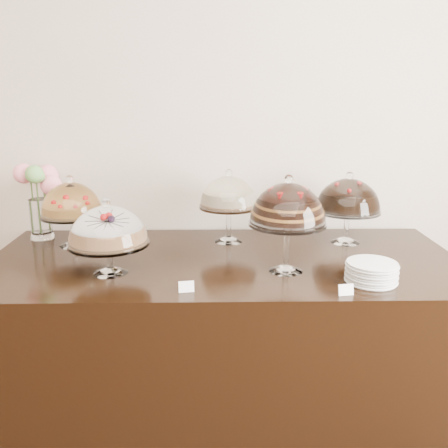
{
  "coord_description": "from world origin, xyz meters",
  "views": [
    {
      "loc": [
        0.14,
        0.24,
        1.66
      ],
      "look_at": [
        0.19,
        2.4,
        1.08
      ],
      "focal_mm": 40.0,
      "sensor_mm": 36.0,
      "label": 1
    }
  ],
  "objects_px": {
    "cake_stand_choco_layer": "(288,207)",
    "cake_stand_dark_choco": "(348,198)",
    "cake_stand_fruit_tart": "(71,203)",
    "plate_stack": "(372,272)",
    "display_counter": "(224,345)",
    "cake_stand_sugar_sponge": "(108,229)",
    "cake_stand_cheesecake": "(229,195)",
    "flower_vase": "(40,193)"
  },
  "relations": [
    {
      "from": "cake_stand_choco_layer",
      "to": "cake_stand_dark_choco",
      "type": "relative_size",
      "value": 1.15
    },
    {
      "from": "cake_stand_fruit_tart",
      "to": "plate_stack",
      "type": "bearing_deg",
      "value": -21.27
    },
    {
      "from": "cake_stand_dark_choco",
      "to": "cake_stand_choco_layer",
      "type": "bearing_deg",
      "value": -131.44
    },
    {
      "from": "display_counter",
      "to": "cake_stand_sugar_sponge",
      "type": "distance_m",
      "value": 0.83
    },
    {
      "from": "plate_stack",
      "to": "cake_stand_dark_choco",
      "type": "bearing_deg",
      "value": 86.23
    },
    {
      "from": "cake_stand_choco_layer",
      "to": "cake_stand_dark_choco",
      "type": "xyz_separation_m",
      "value": [
        0.37,
        0.42,
        -0.05
      ]
    },
    {
      "from": "cake_stand_sugar_sponge",
      "to": "cake_stand_cheesecake",
      "type": "relative_size",
      "value": 0.9
    },
    {
      "from": "display_counter",
      "to": "cake_stand_dark_choco",
      "type": "xyz_separation_m",
      "value": [
        0.63,
        0.24,
        0.68
      ]
    },
    {
      "from": "display_counter",
      "to": "flower_vase",
      "type": "relative_size",
      "value": 5.49
    },
    {
      "from": "cake_stand_sugar_sponge",
      "to": "plate_stack",
      "type": "xyz_separation_m",
      "value": [
        1.09,
        -0.13,
        -0.15
      ]
    },
    {
      "from": "cake_stand_choco_layer",
      "to": "flower_vase",
      "type": "xyz_separation_m",
      "value": [
        -1.22,
        0.54,
        -0.04
      ]
    },
    {
      "from": "cake_stand_sugar_sponge",
      "to": "cake_stand_dark_choco",
      "type": "bearing_deg",
      "value": 20.76
    },
    {
      "from": "cake_stand_sugar_sponge",
      "to": "cake_stand_dark_choco",
      "type": "xyz_separation_m",
      "value": [
        1.13,
        0.43,
        0.04
      ]
    },
    {
      "from": "cake_stand_cheesecake",
      "to": "flower_vase",
      "type": "distance_m",
      "value": 0.99
    },
    {
      "from": "cake_stand_cheesecake",
      "to": "plate_stack",
      "type": "bearing_deg",
      "value": -45.74
    },
    {
      "from": "cake_stand_cheesecake",
      "to": "plate_stack",
      "type": "height_order",
      "value": "cake_stand_cheesecake"
    },
    {
      "from": "cake_stand_sugar_sponge",
      "to": "cake_stand_fruit_tart",
      "type": "bearing_deg",
      "value": 123.12
    },
    {
      "from": "cake_stand_choco_layer",
      "to": "plate_stack",
      "type": "xyz_separation_m",
      "value": [
        0.33,
        -0.14,
        -0.24
      ]
    },
    {
      "from": "flower_vase",
      "to": "plate_stack",
      "type": "distance_m",
      "value": 1.7
    },
    {
      "from": "flower_vase",
      "to": "cake_stand_dark_choco",
      "type": "bearing_deg",
      "value": -4.44
    },
    {
      "from": "cake_stand_cheesecake",
      "to": "cake_stand_dark_choco",
      "type": "distance_m",
      "value": 0.61
    },
    {
      "from": "cake_stand_sugar_sponge",
      "to": "plate_stack",
      "type": "height_order",
      "value": "cake_stand_sugar_sponge"
    },
    {
      "from": "display_counter",
      "to": "cake_stand_sugar_sponge",
      "type": "height_order",
      "value": "cake_stand_sugar_sponge"
    },
    {
      "from": "cake_stand_dark_choco",
      "to": "plate_stack",
      "type": "relative_size",
      "value": 1.77
    },
    {
      "from": "cake_stand_sugar_sponge",
      "to": "cake_stand_dark_choco",
      "type": "relative_size",
      "value": 0.93
    },
    {
      "from": "cake_stand_sugar_sponge",
      "to": "flower_vase",
      "type": "bearing_deg",
      "value": 130.0
    },
    {
      "from": "cake_stand_dark_choco",
      "to": "cake_stand_cheesecake",
      "type": "bearing_deg",
      "value": 177.15
    },
    {
      "from": "cake_stand_sugar_sponge",
      "to": "cake_stand_choco_layer",
      "type": "height_order",
      "value": "cake_stand_choco_layer"
    },
    {
      "from": "display_counter",
      "to": "cake_stand_choco_layer",
      "type": "height_order",
      "value": "cake_stand_choco_layer"
    },
    {
      "from": "cake_stand_dark_choco",
      "to": "cake_stand_fruit_tart",
      "type": "bearing_deg",
      "value": -178.87
    },
    {
      "from": "cake_stand_choco_layer",
      "to": "cake_stand_dark_choco",
      "type": "height_order",
      "value": "cake_stand_choco_layer"
    },
    {
      "from": "display_counter",
      "to": "cake_stand_fruit_tart",
      "type": "bearing_deg",
      "value": 163.91
    },
    {
      "from": "cake_stand_dark_choco",
      "to": "cake_stand_fruit_tart",
      "type": "relative_size",
      "value": 1.02
    },
    {
      "from": "flower_vase",
      "to": "plate_stack",
      "type": "relative_size",
      "value": 1.93
    },
    {
      "from": "display_counter",
      "to": "cake_stand_fruit_tart",
      "type": "xyz_separation_m",
      "value": [
        -0.75,
        0.22,
        0.67
      ]
    },
    {
      "from": "cake_stand_cheesecake",
      "to": "flower_vase",
      "type": "relative_size",
      "value": 0.95
    },
    {
      "from": "display_counter",
      "to": "flower_vase",
      "type": "xyz_separation_m",
      "value": [
        -0.95,
        0.37,
        0.69
      ]
    },
    {
      "from": "display_counter",
      "to": "cake_stand_sugar_sponge",
      "type": "xyz_separation_m",
      "value": [
        -0.49,
        -0.18,
        0.65
      ]
    },
    {
      "from": "cake_stand_sugar_sponge",
      "to": "cake_stand_cheesecake",
      "type": "xyz_separation_m",
      "value": [
        0.52,
        0.46,
        0.05
      ]
    },
    {
      "from": "display_counter",
      "to": "cake_stand_cheesecake",
      "type": "xyz_separation_m",
      "value": [
        0.03,
        0.27,
        0.7
      ]
    },
    {
      "from": "display_counter",
      "to": "cake_stand_choco_layer",
      "type": "relative_size",
      "value": 5.18
    },
    {
      "from": "flower_vase",
      "to": "plate_stack",
      "type": "height_order",
      "value": "flower_vase"
    }
  ]
}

